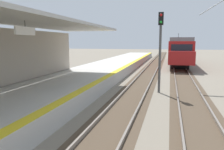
# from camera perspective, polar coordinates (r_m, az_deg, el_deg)

# --- Properties ---
(station_platform) EXTENTS (5.00, 80.00, 0.91)m
(station_platform) POSITION_cam_1_polar(r_m,az_deg,el_deg) (14.39, -13.06, -3.44)
(station_platform) COLOR #B7B5AD
(station_platform) RESTS_ON ground
(track_pair_nearest_platform) EXTENTS (2.34, 120.00, 0.16)m
(track_pair_nearest_platform) POSITION_cam_1_polar(r_m,az_deg,el_deg) (16.94, 6.81, -2.90)
(track_pair_nearest_platform) COLOR #4C3D2D
(track_pair_nearest_platform) RESTS_ON ground
(track_pair_middle) EXTENTS (2.34, 120.00, 0.16)m
(track_pair_middle) POSITION_cam_1_polar(r_m,az_deg,el_deg) (16.85, 18.37, -3.34)
(track_pair_middle) COLOR #4C3D2D
(track_pair_middle) RESTS_ON ground
(approaching_train) EXTENTS (2.93, 19.60, 4.76)m
(approaching_train) POSITION_cam_1_polar(r_m,az_deg,el_deg) (35.41, 16.49, 6.12)
(approaching_train) COLOR maroon
(approaching_train) RESTS_ON ground
(rail_signal_post) EXTENTS (0.32, 0.34, 5.20)m
(rail_signal_post) POSITION_cam_1_polar(r_m,az_deg,el_deg) (15.03, 12.07, 7.62)
(rail_signal_post) COLOR #4C4C4C
(rail_signal_post) RESTS_ON ground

